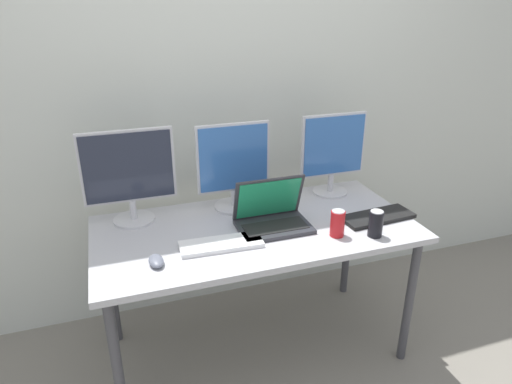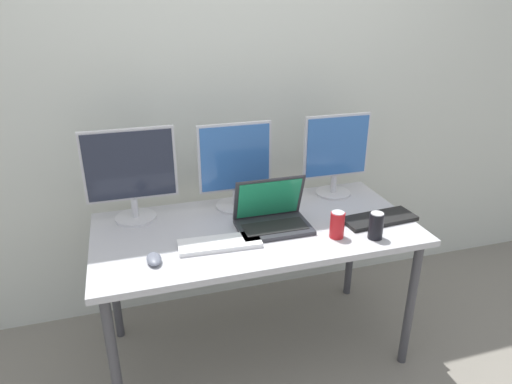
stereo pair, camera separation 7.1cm
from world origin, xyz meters
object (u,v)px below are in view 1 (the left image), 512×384
(monitor_right, at_px, (333,152))
(keyboard_aux, at_px, (377,217))
(monitor_center, at_px, (233,165))
(soda_can_by_laptop, at_px, (376,224))
(mouse_by_keyboard, at_px, (156,261))
(work_desk, at_px, (256,239))
(monitor_left, at_px, (129,174))
(soda_can_near_keyboard, at_px, (337,223))
(keyboard_main, at_px, (221,244))
(laptop_silver, at_px, (272,216))

(monitor_right, height_order, keyboard_aux, monitor_right)
(monitor_center, relative_size, soda_can_by_laptop, 3.56)
(mouse_by_keyboard, relative_size, soda_can_by_laptop, 0.84)
(monitor_center, bearing_deg, work_desk, -81.08)
(monitor_left, height_order, soda_can_near_keyboard, monitor_left)
(keyboard_main, xyz_separation_m, soda_can_near_keyboard, (0.53, -0.08, 0.05))
(monitor_center, bearing_deg, monitor_right, 1.07)
(monitor_center, relative_size, laptop_silver, 1.32)
(monitor_center, xyz_separation_m, soda_can_by_laptop, (0.53, -0.50, -0.17))
(keyboard_main, relative_size, keyboard_aux, 1.00)
(laptop_silver, xyz_separation_m, soda_can_by_laptop, (0.41, -0.24, 0.01))
(work_desk, xyz_separation_m, laptop_silver, (0.07, -0.02, 0.12))
(mouse_by_keyboard, distance_m, soda_can_near_keyboard, 0.82)
(keyboard_main, distance_m, mouse_by_keyboard, 0.30)
(monitor_left, xyz_separation_m, keyboard_aux, (1.15, -0.36, -0.24))
(monitor_center, distance_m, soda_can_near_keyboard, 0.60)
(soda_can_by_laptop, bearing_deg, laptop_silver, 149.76)
(soda_can_by_laptop, bearing_deg, monitor_right, 85.95)
(laptop_silver, bearing_deg, keyboard_main, -158.88)
(mouse_by_keyboard, bearing_deg, soda_can_by_laptop, -7.48)
(monitor_center, height_order, monitor_right, same)
(work_desk, relative_size, keyboard_main, 4.18)
(keyboard_aux, distance_m, soda_can_near_keyboard, 0.29)
(monitor_left, distance_m, mouse_by_keyboard, 0.50)
(monitor_left, bearing_deg, work_desk, -24.53)
(work_desk, distance_m, mouse_by_keyboard, 0.54)
(work_desk, height_order, keyboard_main, keyboard_main)
(work_desk, bearing_deg, monitor_left, 155.47)
(keyboard_aux, bearing_deg, monitor_left, 157.87)
(keyboard_aux, bearing_deg, work_desk, 164.73)
(laptop_silver, distance_m, mouse_by_keyboard, 0.59)
(monitor_left, xyz_separation_m, laptop_silver, (0.62, -0.27, -0.19))
(monitor_center, bearing_deg, laptop_silver, -67.14)
(monitor_center, xyz_separation_m, keyboard_main, (-0.17, -0.37, -0.22))
(soda_can_by_laptop, bearing_deg, keyboard_aux, 53.49)
(monitor_left, height_order, keyboard_main, monitor_left)
(soda_can_near_keyboard, bearing_deg, monitor_left, 152.51)
(monitor_right, distance_m, soda_can_by_laptop, 0.55)
(laptop_silver, height_order, keyboard_main, laptop_silver)
(keyboard_aux, bearing_deg, monitor_right, 96.89)
(monitor_right, distance_m, laptop_silver, 0.56)
(mouse_by_keyboard, bearing_deg, laptop_silver, 13.20)
(keyboard_main, relative_size, soda_can_by_laptop, 2.90)
(monitor_right, relative_size, soda_can_near_keyboard, 3.57)
(laptop_silver, bearing_deg, monitor_left, 156.44)
(monitor_right, bearing_deg, keyboard_main, -152.46)
(keyboard_main, height_order, keyboard_aux, same)
(soda_can_near_keyboard, bearing_deg, soda_can_by_laptop, -19.81)
(soda_can_by_laptop, bearing_deg, monitor_left, 153.67)
(soda_can_near_keyboard, bearing_deg, keyboard_aux, 18.21)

